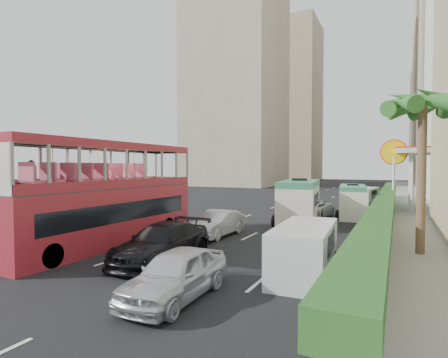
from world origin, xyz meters
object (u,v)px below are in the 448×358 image
Objects in this scene: car_black at (162,261)px; shell_station at (437,179)px; panel_van_far at (363,198)px; minibus_near at (300,202)px; van_asset at (309,219)px; minibus_far at (352,201)px; palm_tree at (421,178)px; car_silver_lane_a at (217,236)px; panel_van_near at (305,250)px; double_decker_bus at (107,194)px; car_silver_lane_b at (176,298)px.

shell_station is (11.65, 24.36, 2.75)m from car_black.
minibus_near is at bearing -96.77° from panel_van_far.
car_black is 1.03× the size of van_asset.
palm_tree is (3.96, -11.36, 2.16)m from minibus_far.
minibus_near is 1.03× the size of palm_tree.
shell_station reaches higher than car_silver_lane_a.
car_black reaches higher than van_asset.
van_asset is 9.71m from panel_van_far.
car_black is 11.38m from palm_tree.
panel_van_near is (6.04, -4.89, 0.90)m from car_silver_lane_a.
palm_tree is 0.80× the size of shell_station.
panel_van_near is 0.70× the size of palm_tree.
panel_van_far is at bearing 80.45° from van_asset.
shell_station is at bearing 56.59° from van_asset.
car_silver_lane_b is (7.12, -4.43, -2.53)m from double_decker_bus.
panel_van_near is 22.86m from panel_van_far.
car_silver_lane_a is 5.64m from car_black.
double_decker_bus reaches higher than minibus_far.
van_asset is at bearing 98.52° from panel_van_near.
minibus_far is 1.22× the size of panel_van_near.
minibus_far reaches higher than panel_van_far.
car_black is 0.66× the size of shell_station.
minibus_near reaches higher than car_silver_lane_b.
van_asset is at bearing 80.39° from minibus_near.
van_asset is at bearing 126.62° from palm_tree.
van_asset is 0.78× the size of minibus_near.
minibus_near is at bearing 65.09° from car_silver_lane_a.
car_silver_lane_b is 0.80× the size of car_black.
minibus_near is at bearing 88.78° from car_silver_lane_b.
minibus_far reaches higher than van_asset.
van_asset is 13.65m from shell_station.
minibus_far is 0.69× the size of shell_station.
minibus_near is 11.46m from panel_van_near.
double_decker_bus is at bearing -131.36° from car_silver_lane_a.
van_asset is 1.09× the size of panel_van_far.
car_silver_lane_a is (3.96, 4.27, -2.53)m from double_decker_bus.
van_asset is at bearing 78.24° from car_black.
car_silver_lane_b is 0.82× the size of van_asset.
panel_van_far is 0.59× the size of shell_station.
panel_van_far reaches higher than car_silver_lane_b.
car_silver_lane_b reaches higher than car_silver_lane_a.
panel_van_near is at bearing -104.27° from shell_station.
car_black is at bearing -115.10° from minibus_far.
panel_van_far is at bearing 65.64° from double_decker_bus.
double_decker_bus is 1.72× the size of palm_tree.
minibus_near is at bearing 56.09° from double_decker_bus.
double_decker_bus is at bearing -131.88° from minibus_near.
car_silver_lane_b is 26.84m from panel_van_far.
minibus_near is (7.01, 10.43, -1.07)m from double_decker_bus.
double_decker_bus is at bearing 146.47° from car_silver_lane_b.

